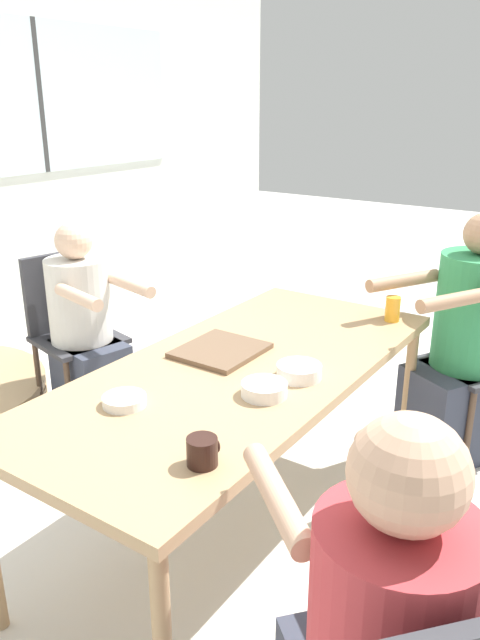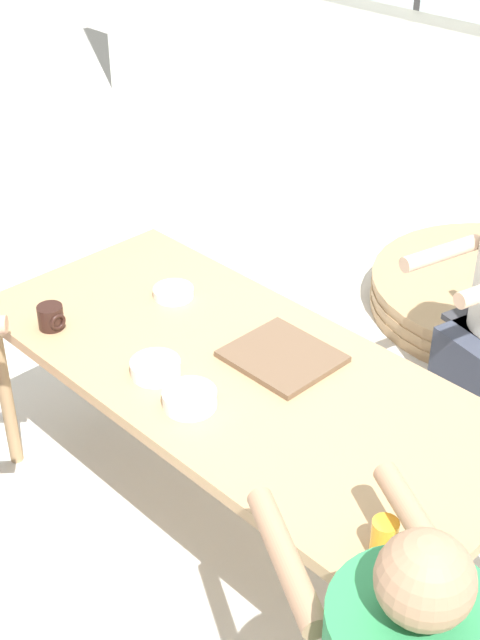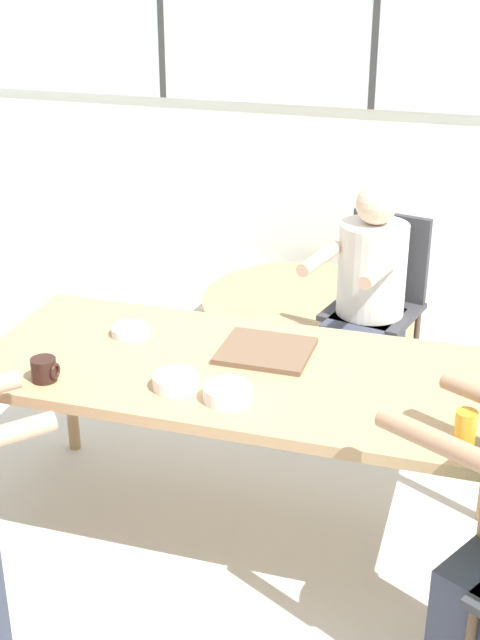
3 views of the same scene
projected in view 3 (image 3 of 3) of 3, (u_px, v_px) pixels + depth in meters
The scene contains 12 objects.
ground_plane at pixel (240, 533), 3.40m from camera, with size 16.00×16.00×0.00m, color beige.
wall_back_with_windows at pixel (375, 57), 5.12m from camera, with size 8.40×0.08×2.80m.
dining_table at pixel (240, 381), 3.13m from camera, with size 1.86×0.83×0.71m.
chair_for_man_teal_shirt at pixel (381, 290), 4.24m from camera, with size 0.48×0.48×0.88m.
person_man_teal_shirt at pixel (366, 312), 4.13m from camera, with size 0.43×0.63×1.08m.
food_tray_dark at pixel (266, 351), 3.20m from camera, with size 0.32×0.29×0.02m.
coffee_mug at pixel (44, 370), 3.00m from camera, with size 0.09×0.09×0.08m.
juice_glass at pixel (465, 428), 2.62m from camera, with size 0.07×0.07×0.11m.
bowl_white_shallow at pixel (228, 393), 2.88m from camera, with size 0.16×0.16×0.05m.
bowl_cereal at pixel (176, 381), 2.96m from camera, with size 0.16×0.16×0.05m.
bowl_fruit at pixel (130, 331), 3.34m from camera, with size 0.14×0.14×0.03m.
folded_table_stack at pixel (308, 313), 5.08m from camera, with size 1.21×1.21×0.18m.
Camera 3 is at (0.82, -2.64, 2.14)m, focal length 50.00 mm.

